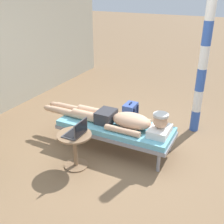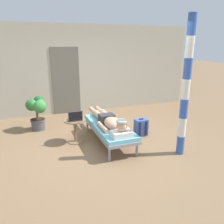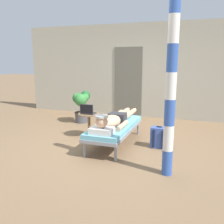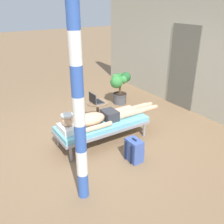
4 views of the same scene
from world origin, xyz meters
name	(u,v)px [view 2 (image 2 of 4)]	position (x,y,z in m)	size (l,w,h in m)	color
ground_plane	(102,144)	(0.00, 0.00, 0.00)	(40.00, 40.00, 0.00)	#846647
house_wall_back	(80,69)	(0.19, 2.75, 1.35)	(7.60, 0.20, 2.70)	#B2AD99
house_door_panel	(66,81)	(-0.28, 2.64, 1.02)	(0.84, 0.03, 2.04)	#625F54
lounge_chair	(109,128)	(0.19, 0.05, 0.35)	(0.67, 1.82, 0.42)	gray
person_reclining	(110,121)	(0.19, 0.01, 0.52)	(0.53, 2.17, 0.33)	white
side_table	(75,127)	(-0.51, 0.34, 0.36)	(0.48, 0.48, 0.52)	#8C6B4C
laptop	(75,118)	(-0.51, 0.28, 0.58)	(0.31, 0.24, 0.23)	#4C4C51
backpack	(141,127)	(1.04, 0.17, 0.20)	(0.30, 0.26, 0.42)	#3F59A5
potted_plant	(37,110)	(-1.24, 1.41, 0.52)	(0.49, 0.58, 0.86)	#4C4C51
porch_post	(186,89)	(1.34, -0.96, 1.32)	(0.15, 0.15, 2.64)	#3359B2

